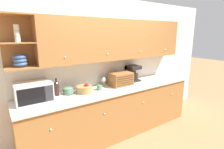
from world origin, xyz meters
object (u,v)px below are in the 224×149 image
fruit_basket (85,89)px  wine_glass (104,80)px  bowl_stack_on_counter (68,91)px  mug (99,87)px  microwave (33,92)px  bread_box (121,79)px  coffee_maker (133,73)px  wine_bottle (57,88)px

fruit_basket → wine_glass: 0.49m
bowl_stack_on_counter → mug: bearing=-10.8°
microwave → bread_box: microwave is taller
bowl_stack_on_counter → bread_box: (1.03, -0.09, 0.07)m
bowl_stack_on_counter → coffee_maker: coffee_maker is taller
wine_glass → bread_box: (0.31, -0.15, 0.01)m
bowl_stack_on_counter → bread_box: bearing=-5.1°
microwave → bread_box: 1.57m
wine_bottle → wine_glass: size_ratio=1.68×
microwave → wine_glass: (1.26, 0.08, -0.03)m
mug → coffee_maker: size_ratio=0.31×
mug → wine_glass: 0.26m
coffee_maker → fruit_basket: bearing=-173.4°
microwave → mug: microwave is taller
bowl_stack_on_counter → coffee_maker: 1.44m
wine_bottle → bread_box: (1.21, -0.12, -0.01)m
mug → coffee_maker: 0.92m
wine_glass → coffee_maker: (0.72, -0.01, 0.05)m
coffee_maker → bowl_stack_on_counter: bearing=-178.0°
wine_glass → bread_box: bearing=-26.1°
wine_bottle → wine_glass: 0.90m
coffee_maker → wine_glass: bearing=179.3°
bread_box → coffee_maker: coffee_maker is taller
wine_bottle → mug: bearing=-10.3°
microwave → fruit_basket: size_ratio=1.86×
bread_box → fruit_basket: bearing=179.6°
fruit_basket → wine_glass: (0.47, 0.15, 0.06)m
microwave → wine_bottle: 0.36m
microwave → bread_box: (1.56, -0.07, -0.02)m
wine_glass → microwave: bearing=-176.1°
fruit_basket → coffee_maker: (1.18, 0.14, 0.10)m
microwave → bread_box: size_ratio=1.17×
wine_bottle → bowl_stack_on_counter: bearing=-8.8°
bowl_stack_on_counter → bread_box: bread_box is taller
wine_glass → coffee_maker: bearing=-0.7°
microwave → fruit_basket: (0.79, -0.06, -0.08)m
mug → bread_box: size_ratio=0.24×
microwave → wine_bottle: bearing=8.6°
wine_glass → bowl_stack_on_counter: bearing=-175.3°
wine_bottle → coffee_maker: size_ratio=0.88×
wine_bottle → bowl_stack_on_counter: (0.18, -0.03, -0.08)m
wine_bottle → fruit_basket: size_ratio=1.08×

